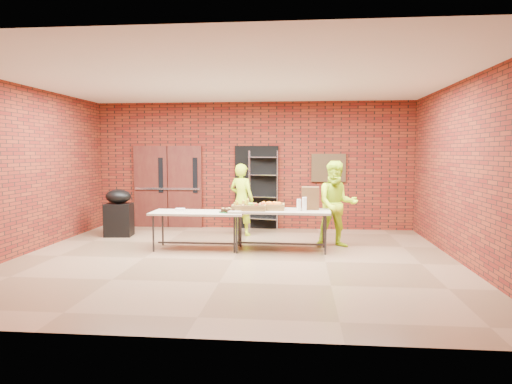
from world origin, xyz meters
TOP-DOWN VIEW (x-y plane):
  - room at (0.00, 0.00)m, footprint 8.08×7.08m
  - double_doors at (-2.20, 3.44)m, footprint 1.78×0.12m
  - dark_doorway at (0.10, 3.46)m, footprint 1.10×0.06m
  - bronze_plaque at (1.90, 3.45)m, footprint 0.85×0.04m
  - wire_rack at (0.28, 3.32)m, footprint 0.76×0.41m
  - table_left at (-0.83, 0.83)m, footprint 1.84×0.77m
  - table_right at (0.81, 0.91)m, footprint 1.99×0.89m
  - basket_bananas at (0.06, 0.88)m, footprint 0.40×0.31m
  - basket_oranges at (0.64, 0.92)m, footprint 0.49×0.38m
  - basket_apples at (0.30, 0.77)m, footprint 0.46×0.36m
  - muffin_tray at (-0.21, 0.78)m, footprint 0.36×0.36m
  - napkin_box at (-1.20, 0.87)m, footprint 0.18×0.12m
  - coffee_dispenser at (1.40, 1.07)m, footprint 0.34×0.30m
  - cup_stack_front at (1.17, 0.78)m, footprint 0.08×0.08m
  - cup_stack_mid at (1.28, 0.77)m, footprint 0.09×0.09m
  - cup_stack_back at (1.18, 0.88)m, footprint 0.07×0.07m
  - covered_grill at (-2.98, 2.09)m, footprint 0.65×0.56m
  - volunteer_woman at (-0.16, 2.48)m, footprint 0.72×0.62m
  - volunteer_man at (1.94, 1.31)m, footprint 0.91×0.74m

SIDE VIEW (x-z plane):
  - covered_grill at x=-2.98m, z-range 0.00..1.08m
  - table_left at x=-0.83m, z-range 0.32..1.07m
  - table_right at x=0.81m, z-range 0.34..1.14m
  - napkin_box at x=-1.20m, z-range 0.76..0.82m
  - muffin_tray at x=-0.21m, z-range 0.75..0.84m
  - volunteer_woman at x=-0.16m, z-range 0.00..1.68m
  - basket_bananas at x=0.06m, z-range 0.80..0.92m
  - basket_apples at x=0.30m, z-range 0.80..0.94m
  - basket_oranges at x=0.64m, z-range 0.79..0.95m
  - volunteer_man at x=1.94m, z-range 0.00..1.76m
  - cup_stack_back at x=1.18m, z-range 0.80..1.02m
  - cup_stack_front at x=1.17m, z-range 0.80..1.03m
  - cup_stack_mid at x=1.28m, z-range 0.80..1.07m
  - wire_rack at x=0.28m, z-range 0.00..1.98m
  - coffee_dispenser at x=1.40m, z-range 0.80..1.25m
  - dark_doorway at x=0.10m, z-range 0.00..2.10m
  - double_doors at x=-2.20m, z-range 0.00..2.10m
  - bronze_plaque at x=1.90m, z-range 1.20..1.90m
  - room at x=0.00m, z-range -0.04..3.24m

